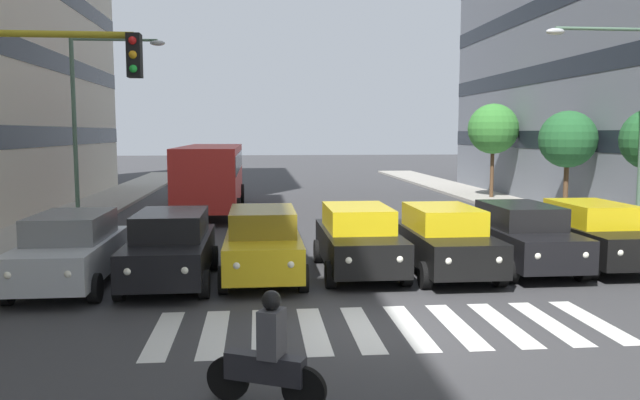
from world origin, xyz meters
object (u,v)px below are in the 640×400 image
at_px(car_4, 263,243).
at_px(street_lamp_right, 90,108).
at_px(car_6, 71,250).
at_px(street_tree_3, 493,129).
at_px(bus_behind_traffic, 212,171).
at_px(car_3, 358,239).
at_px(car_1, 521,236).
at_px(car_5, 171,247).
at_px(motorcycle_with_rider, 267,359).
at_px(car_2, 444,240).
at_px(street_lamp_left, 626,110).
at_px(street_tree_2, 568,140).
at_px(car_0, 593,234).

bearing_deg(car_4, street_lamp_right, -55.26).
xyz_separation_m(car_6, street_tree_3, (-16.90, -17.60, 2.91)).
xyz_separation_m(bus_behind_traffic, street_tree_3, (-14.62, -3.62, 1.94)).
bearing_deg(street_tree_3, street_lamp_right, 23.04).
bearing_deg(car_3, car_4, 7.48).
relative_size(car_1, car_5, 1.00).
distance_m(car_3, motorcycle_with_rider, 8.12).
bearing_deg(car_2, motorcycle_with_rider, 58.08).
bearing_deg(street_lamp_left, street_tree_2, -104.29).
relative_size(car_2, bus_behind_traffic, 0.42).
bearing_deg(street_lamp_left, car_1, 27.48).
height_order(car_0, car_3, same).
xyz_separation_m(car_1, street_lamp_left, (-4.02, -2.09, 3.39)).
distance_m(car_2, car_3, 2.19).
distance_m(car_2, street_tree_3, 19.02).
relative_size(bus_behind_traffic, street_lamp_right, 1.49).
height_order(car_1, street_tree_2, street_tree_2).
distance_m(car_3, street_lamp_left, 9.30).
bearing_deg(car_0, street_lamp_left, -135.01).
xyz_separation_m(car_0, car_6, (13.40, 1.00, 0.00)).
bearing_deg(motorcycle_with_rider, car_4, -90.09).
bearing_deg(street_tree_3, motorcycle_with_rider, 63.13).
bearing_deg(car_3, street_lamp_left, -165.74).
height_order(car_2, car_4, same).
height_order(car_2, street_lamp_left, street_lamp_left).
xyz_separation_m(car_0, car_3, (6.47, 0.21, 0.00)).
bearing_deg(motorcycle_with_rider, car_5, -72.83).
height_order(bus_behind_traffic, street_lamp_left, street_lamp_left).
bearing_deg(street_tree_3, street_tree_2, 91.14).
bearing_deg(car_0, motorcycle_with_rider, 41.66).
bearing_deg(car_6, car_0, -175.75).
bearing_deg(bus_behind_traffic, car_0, 130.56).
xyz_separation_m(car_0, motorcycle_with_rider, (8.93, 7.95, -0.24)).
bearing_deg(bus_behind_traffic, car_5, 90.00).
distance_m(car_2, street_lamp_left, 7.49).
height_order(car_0, bus_behind_traffic, bus_behind_traffic).
relative_size(car_1, car_4, 1.00).
xyz_separation_m(car_0, street_lamp_right, (15.26, -8.62, 3.65)).
height_order(motorcycle_with_rider, street_tree_3, street_tree_3).
bearing_deg(motorcycle_with_rider, car_3, -107.65).
distance_m(car_1, car_5, 9.04).
distance_m(car_5, bus_behind_traffic, 13.90).
xyz_separation_m(car_3, bus_behind_traffic, (4.64, -13.19, 0.97)).
bearing_deg(street_lamp_right, car_6, 100.98).
height_order(car_3, motorcycle_with_rider, car_3).
distance_m(car_5, street_lamp_right, 10.99).
xyz_separation_m(car_4, car_6, (4.48, 0.46, 0.00)).
bearing_deg(car_3, car_1, -179.45).
bearing_deg(street_tree_2, car_4, 36.45).
bearing_deg(bus_behind_traffic, car_1, 124.43).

